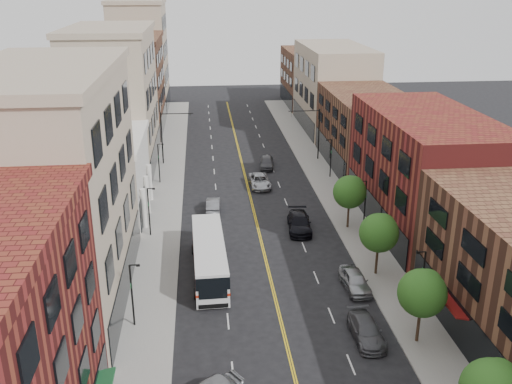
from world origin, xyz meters
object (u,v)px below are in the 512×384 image
object	(u,v)px
city_bus	(209,255)
car_lane_b	(260,181)
car_parked_mid	(366,330)
car_lane_a	(299,223)
car_lane_c	(267,162)
car_lane_behind	(213,205)
car_parked_far	(355,280)

from	to	relation	value
city_bus	car_lane_b	bearing A→B (deg)	71.39
car_parked_mid	car_lane_a	distance (m)	19.29
city_bus	car_lane_a	xyz separation A→B (m)	(9.42, 8.40, -1.01)
car_parked_mid	car_lane_c	world-z (taller)	car_lane_c
car_lane_behind	car_lane_b	size ratio (longest dim) A/B	0.79
car_lane_a	car_parked_mid	bearing A→B (deg)	-80.45
car_lane_behind	car_lane_a	xyz separation A→B (m)	(8.70, -6.23, 0.12)
car_parked_far	car_lane_a	size ratio (longest dim) A/B	0.82
car_parked_mid	car_lane_behind	size ratio (longest dim) A/B	1.15
car_lane_a	car_lane_b	xyz separation A→B (m)	(-2.70, 13.52, -0.08)
city_bus	car_parked_mid	size ratio (longest dim) A/B	2.53
car_lane_c	car_lane_a	bearing A→B (deg)	-79.80
car_lane_c	city_bus	bearing A→B (deg)	-98.51
car_lane_behind	car_lane_c	bearing A→B (deg)	-114.78
car_lane_behind	car_lane_b	xyz separation A→B (m)	(6.01, 7.30, 0.05)
city_bus	car_lane_b	distance (m)	22.96
car_parked_mid	car_lane_b	world-z (taller)	car_lane_b
city_bus	car_parked_mid	distance (m)	15.49
car_lane_a	car_lane_c	bearing A→B (deg)	97.37
car_lane_a	city_bus	bearing A→B (deg)	-133.50
car_parked_mid	car_parked_far	distance (m)	7.10
car_lane_a	car_lane_c	world-z (taller)	car_lane_a
car_parked_mid	car_parked_far	bearing A→B (deg)	80.92
city_bus	car_parked_mid	world-z (taller)	city_bus
car_parked_far	car_lane_c	world-z (taller)	car_parked_far
car_lane_a	car_lane_c	xyz separation A→B (m)	(-0.95, 20.91, -0.03)
car_parked_far	car_lane_c	distance (m)	33.30
car_parked_far	car_lane_behind	size ratio (longest dim) A/B	1.10
car_parked_mid	car_parked_far	world-z (taller)	car_parked_far
city_bus	car_lane_b	size ratio (longest dim) A/B	2.30
car_lane_b	car_lane_a	bearing A→B (deg)	-80.58
car_parked_far	car_lane_b	bearing A→B (deg)	98.33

